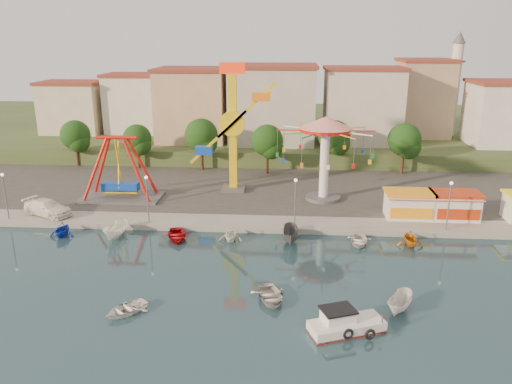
# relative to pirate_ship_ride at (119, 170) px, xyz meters

# --- Properties ---
(ground) EXTENTS (200.00, 200.00, 0.00)m
(ground) POSITION_rel_pirate_ship_ride_xyz_m (13.71, -20.90, -4.39)
(ground) COLOR #16333C
(ground) RESTS_ON ground
(quay_deck) EXTENTS (200.00, 100.00, 0.60)m
(quay_deck) POSITION_rel_pirate_ship_ride_xyz_m (13.71, 41.10, -4.09)
(quay_deck) COLOR #9E998E
(quay_deck) RESTS_ON ground
(asphalt_pad) EXTENTS (90.00, 28.00, 0.01)m
(asphalt_pad) POSITION_rel_pirate_ship_ride_xyz_m (13.71, 9.10, -3.79)
(asphalt_pad) COLOR #4C4944
(asphalt_pad) RESTS_ON quay_deck
(hill_terrace) EXTENTS (200.00, 60.00, 3.00)m
(hill_terrace) POSITION_rel_pirate_ship_ride_xyz_m (13.71, 46.10, -2.89)
(hill_terrace) COLOR #384C26
(hill_terrace) RESTS_ON ground
(pirate_ship_ride) EXTENTS (10.00, 5.00, 8.00)m
(pirate_ship_ride) POSITION_rel_pirate_ship_ride_xyz_m (0.00, 0.00, 0.00)
(pirate_ship_ride) COLOR #59595E
(pirate_ship_ride) RESTS_ON quay_deck
(kamikaze_tower) EXTENTS (7.54, 3.10, 16.50)m
(kamikaze_tower) POSITION_rel_pirate_ship_ride_xyz_m (14.09, 4.34, 4.05)
(kamikaze_tower) COLOR #59595E
(kamikaze_tower) RESTS_ON quay_deck
(wave_swinger) EXTENTS (11.60, 11.60, 10.40)m
(wave_swinger) POSITION_rel_pirate_ship_ride_xyz_m (25.29, 1.55, 3.80)
(wave_swinger) COLOR #59595E
(wave_swinger) RESTS_ON quay_deck
(booth_left) EXTENTS (5.40, 3.78, 3.08)m
(booth_left) POSITION_rel_pirate_ship_ride_xyz_m (34.45, -4.41, -2.23)
(booth_left) COLOR white
(booth_left) RESTS_ON quay_deck
(booth_mid) EXTENTS (5.40, 3.78, 3.08)m
(booth_mid) POSITION_rel_pirate_ship_ride_xyz_m (39.51, -4.41, -2.23)
(booth_mid) COLOR white
(booth_mid) RESTS_ON quay_deck
(lamp_post_0) EXTENTS (0.14, 0.14, 5.00)m
(lamp_post_0) POSITION_rel_pirate_ship_ride_xyz_m (-10.29, -7.90, -1.29)
(lamp_post_0) COLOR #59595E
(lamp_post_0) RESTS_ON quay_deck
(lamp_post_1) EXTENTS (0.14, 0.14, 5.00)m
(lamp_post_1) POSITION_rel_pirate_ship_ride_xyz_m (5.71, -7.90, -1.29)
(lamp_post_1) COLOR #59595E
(lamp_post_1) RESTS_ON quay_deck
(lamp_post_2) EXTENTS (0.14, 0.14, 5.00)m
(lamp_post_2) POSITION_rel_pirate_ship_ride_xyz_m (21.71, -7.90, -1.29)
(lamp_post_2) COLOR #59595E
(lamp_post_2) RESTS_ON quay_deck
(lamp_post_3) EXTENTS (0.14, 0.14, 5.00)m
(lamp_post_3) POSITION_rel_pirate_ship_ride_xyz_m (37.71, -7.90, -1.29)
(lamp_post_3) COLOR #59595E
(lamp_post_3) RESTS_ON quay_deck
(tree_0) EXTENTS (4.60, 4.60, 7.19)m
(tree_0) POSITION_rel_pirate_ship_ride_xyz_m (-12.29, 16.08, 1.08)
(tree_0) COLOR #382314
(tree_0) RESTS_ON quay_deck
(tree_1) EXTENTS (4.35, 4.35, 6.80)m
(tree_1) POSITION_rel_pirate_ship_ride_xyz_m (-2.29, 15.35, 0.81)
(tree_1) COLOR #382314
(tree_1) RESTS_ON quay_deck
(tree_2) EXTENTS (5.02, 5.02, 7.85)m
(tree_2) POSITION_rel_pirate_ship_ride_xyz_m (7.71, 14.91, 1.52)
(tree_2) COLOR #382314
(tree_2) RESTS_ON quay_deck
(tree_3) EXTENTS (4.68, 4.68, 7.32)m
(tree_3) POSITION_rel_pirate_ship_ride_xyz_m (17.71, 13.47, 1.16)
(tree_3) COLOR #382314
(tree_3) RESTS_ON quay_deck
(tree_4) EXTENTS (4.86, 4.86, 7.60)m
(tree_4) POSITION_rel_pirate_ship_ride_xyz_m (27.71, 16.46, 1.35)
(tree_4) COLOR #382314
(tree_4) RESTS_ON quay_deck
(tree_5) EXTENTS (4.83, 4.83, 7.54)m
(tree_5) POSITION_rel_pirate_ship_ride_xyz_m (37.71, 14.64, 1.31)
(tree_5) COLOR #382314
(tree_5) RESTS_ON quay_deck
(building_0) EXTENTS (9.26, 9.53, 11.87)m
(building_0) POSITION_rel_pirate_ship_ride_xyz_m (-19.66, 25.17, 4.54)
(building_0) COLOR beige
(building_0) RESTS_ON hill_terrace
(building_1) EXTENTS (12.33, 9.01, 8.63)m
(building_1) POSITION_rel_pirate_ship_ride_xyz_m (-7.61, 30.49, 2.92)
(building_1) COLOR silver
(building_1) RESTS_ON hill_terrace
(building_2) EXTENTS (11.95, 9.28, 11.23)m
(building_2) POSITION_rel_pirate_ship_ride_xyz_m (5.53, 31.07, 4.22)
(building_2) COLOR tan
(building_2) RESTS_ON hill_terrace
(building_3) EXTENTS (12.59, 10.50, 9.20)m
(building_3) POSITION_rel_pirate_ship_ride_xyz_m (19.32, 27.91, 3.20)
(building_3) COLOR beige
(building_3) RESTS_ON hill_terrace
(building_4) EXTENTS (10.75, 9.23, 9.24)m
(building_4) POSITION_rel_pirate_ship_ride_xyz_m (32.78, 31.31, 3.22)
(building_4) COLOR beige
(building_4) RESTS_ON hill_terrace
(building_5) EXTENTS (12.77, 10.96, 11.21)m
(building_5) POSITION_rel_pirate_ship_ride_xyz_m (46.08, 29.44, 4.21)
(building_5) COLOR tan
(building_5) RESTS_ON hill_terrace
(building_6) EXTENTS (8.23, 8.98, 12.36)m
(building_6) POSITION_rel_pirate_ship_ride_xyz_m (57.86, 27.88, 4.78)
(building_6) COLOR silver
(building_6) RESTS_ON hill_terrace
(minaret) EXTENTS (2.80, 2.80, 18.00)m
(minaret) POSITION_rel_pirate_ship_ride_xyz_m (49.71, 33.10, 8.15)
(minaret) COLOR silver
(minaret) RESTS_ON hill_terrace
(cabin_motorboat) EXTENTS (5.73, 3.81, 1.89)m
(cabin_motorboat) POSITION_rel_pirate_ship_ride_xyz_m (25.16, -27.00, -3.89)
(cabin_motorboat) COLOR white
(cabin_motorboat) RESTS_ON ground
(rowboat_a) EXTENTS (3.74, 4.54, 0.82)m
(rowboat_a) POSITION_rel_pirate_ship_ride_xyz_m (19.71, -23.01, -3.98)
(rowboat_a) COLOR silver
(rowboat_a) RESTS_ON ground
(rowboat_b) EXTENTS (4.08, 4.18, 0.71)m
(rowboat_b) POSITION_rel_pirate_ship_ride_xyz_m (8.83, -25.63, -4.04)
(rowboat_b) COLOR white
(rowboat_b) RESTS_ON ground
(skiff) EXTENTS (3.04, 3.90, 1.43)m
(skiff) POSITION_rel_pirate_ship_ride_xyz_m (29.64, -24.05, -3.68)
(skiff) COLOR white
(skiff) RESTS_ON ground
(van) EXTENTS (6.51, 4.67, 1.75)m
(van) POSITION_rel_pirate_ship_ride_xyz_m (-6.44, -6.42, -2.92)
(van) COLOR white
(van) RESTS_ON quay_deck
(moored_boat_1) EXTENTS (2.59, 2.99, 1.56)m
(moored_boat_1) POSITION_rel_pirate_ship_ride_xyz_m (-2.71, -11.10, -3.61)
(moored_boat_1) COLOR #1432B1
(moored_boat_1) RESTS_ON ground
(moored_boat_2) EXTENTS (2.27, 4.27, 1.56)m
(moored_boat_2) POSITION_rel_pirate_ship_ride_xyz_m (3.12, -11.10, -3.61)
(moored_boat_2) COLOR white
(moored_boat_2) RESTS_ON ground
(moored_boat_3) EXTENTS (3.89, 4.68, 0.84)m
(moored_boat_3) POSITION_rel_pirate_ship_ride_xyz_m (9.50, -11.10, -3.98)
(moored_boat_3) COLOR #AF0E13
(moored_boat_3) RESTS_ON ground
(moored_boat_4) EXTENTS (2.71, 3.07, 1.52)m
(moored_boat_4) POSITION_rel_pirate_ship_ride_xyz_m (15.17, -11.10, -3.63)
(moored_boat_4) COLOR white
(moored_boat_4) RESTS_ON ground
(moored_boat_5) EXTENTS (1.60, 4.21, 1.63)m
(moored_boat_5) POSITION_rel_pirate_ship_ride_xyz_m (21.31, -11.10, -3.58)
(moored_boat_5) COLOR #4F5054
(moored_boat_5) RESTS_ON ground
(moored_boat_6) EXTENTS (3.07, 3.87, 0.72)m
(moored_boat_6) POSITION_rel_pirate_ship_ride_xyz_m (28.19, -11.10, -4.03)
(moored_boat_6) COLOR white
(moored_boat_6) RESTS_ON ground
(moored_boat_7) EXTENTS (2.76, 3.15, 1.59)m
(moored_boat_7) POSITION_rel_pirate_ship_ride_xyz_m (33.27, -11.10, -3.60)
(moored_boat_7) COLOR orange
(moored_boat_7) RESTS_ON ground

